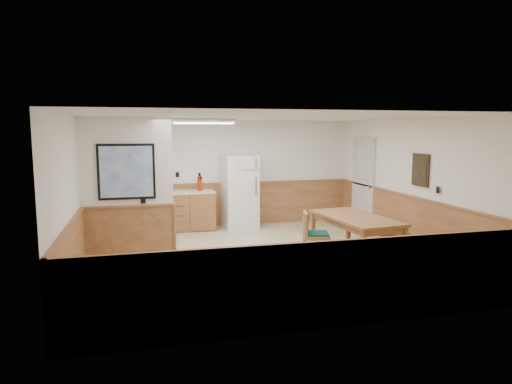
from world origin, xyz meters
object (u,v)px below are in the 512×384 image
object	(u,v)px
dining_table	(355,221)
soap_bottle	(137,188)
dining_bench	(410,235)
refrigerator	(240,192)
fire_extinguisher	(200,183)
dining_chair	(311,232)

from	to	relation	value
dining_table	soap_bottle	world-z (taller)	soap_bottle
dining_table	dining_bench	world-z (taller)	dining_table
dining_table	dining_bench	size ratio (longest dim) A/B	1.09
refrigerator	fire_extinguisher	xyz separation A→B (m)	(-0.93, 0.03, 0.23)
dining_table	refrigerator	bearing A→B (deg)	109.98
dining_chair	dining_table	bearing A→B (deg)	8.23
dining_table	dining_bench	distance (m)	1.17
dining_table	soap_bottle	bearing A→B (deg)	134.86
dining_chair	soap_bottle	bearing A→B (deg)	151.01
dining_chair	dining_bench	bearing A→B (deg)	12.92
dining_bench	fire_extinguisher	size ratio (longest dim) A/B	4.30
dining_table	fire_extinguisher	xyz separation A→B (m)	(-2.40, 3.01, 0.42)
dining_chair	soap_bottle	size ratio (longest dim) A/B	3.97
refrigerator	dining_chair	xyz separation A→B (m)	(0.67, -2.87, -0.35)
dining_table	dining_chair	bearing A→B (deg)	166.32
dining_bench	soap_bottle	xyz separation A→B (m)	(-4.92, 3.04, 0.66)
refrigerator	fire_extinguisher	world-z (taller)	refrigerator
refrigerator	soap_bottle	world-z (taller)	refrigerator
dining_table	dining_chair	world-z (taller)	dining_chair
refrigerator	dining_table	xyz separation A→B (m)	(1.47, -2.97, -0.19)
dining_bench	fire_extinguisher	bearing A→B (deg)	142.92
dining_bench	dining_table	bearing A→B (deg)	-176.06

